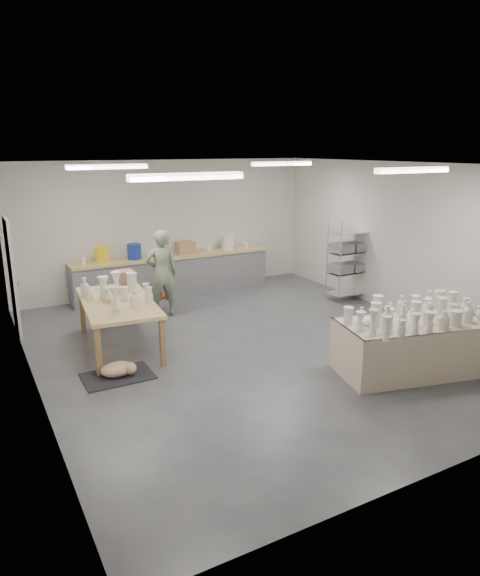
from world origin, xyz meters
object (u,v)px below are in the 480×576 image
work_table (118,298)px  potter (162,273)px  drying_table (412,344)px  red_stool (158,297)px

work_table → potter: size_ratio=1.32×
drying_table → potter: bearing=132.1°
drying_table → red_stool: (-2.33, 4.58, -0.13)m
drying_table → work_table: size_ratio=1.05×
drying_table → work_table: bearing=151.8°
work_table → red_stool: bearing=55.5°
drying_table → potter: potter is taller
potter → red_stool: 0.62m
drying_table → red_stool: size_ratio=6.46×
drying_table → potter: (-2.33, 4.31, 0.43)m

